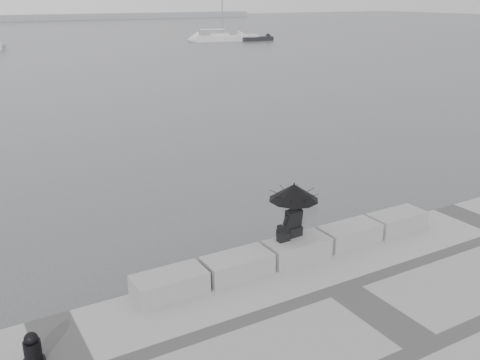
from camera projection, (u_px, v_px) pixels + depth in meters
ground at (286, 268)px, 13.80m from camera, size 360.00×360.00×0.00m
stone_block_far_left at (170, 284)px, 11.57m from camera, size 1.60×0.80×0.50m
stone_block_left at (237, 266)px, 12.38m from camera, size 1.60×0.80×0.50m
stone_block_centre at (297, 249)px, 13.19m from camera, size 1.60×0.80×0.50m
stone_block_right at (350, 234)px, 14.00m from camera, size 1.60×0.80×0.50m
stone_block_far_right at (397, 221)px, 14.81m from camera, size 1.60×0.80×0.50m
seated_person at (294, 197)px, 13.04m from camera, size 1.24×1.24×1.39m
bag at (283, 237)px, 13.01m from camera, size 0.31×0.17×0.20m
mooring_bollard at (33, 350)px, 9.42m from camera, size 0.39×0.39×0.61m
sailboat_right at (220, 38)px, 82.21m from camera, size 7.93×4.13×12.90m
small_motorboat at (257, 39)px, 83.40m from camera, size 5.26×1.62×1.10m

